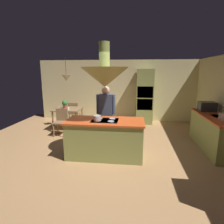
% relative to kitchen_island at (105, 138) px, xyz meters
% --- Properties ---
extents(ground, '(8.16, 8.16, 0.00)m').
position_rel_kitchen_island_xyz_m(ground, '(0.00, 0.20, -0.47)').
color(ground, '#AD7F51').
extents(wall_back, '(6.80, 0.10, 2.55)m').
position_rel_kitchen_island_xyz_m(wall_back, '(0.00, 3.65, 0.81)').
color(wall_back, beige).
rests_on(wall_back, ground).
extents(kitchen_island, '(1.89, 0.89, 0.94)m').
position_rel_kitchen_island_xyz_m(kitchen_island, '(0.00, 0.00, 0.00)').
color(kitchen_island, '#8C934C').
rests_on(kitchen_island, ground).
extents(counter_run_right, '(0.73, 2.11, 0.92)m').
position_rel_kitchen_island_xyz_m(counter_run_right, '(2.84, 0.80, 0.01)').
color(counter_run_right, '#8C934C').
rests_on(counter_run_right, ground).
extents(oven_tower, '(0.66, 0.62, 2.17)m').
position_rel_kitchen_island_xyz_m(oven_tower, '(1.10, 3.24, 0.62)').
color(oven_tower, '#8C934C').
rests_on(oven_tower, ground).
extents(dining_table, '(0.95, 0.90, 0.76)m').
position_rel_kitchen_island_xyz_m(dining_table, '(-1.70, 2.10, 0.19)').
color(dining_table, olive).
rests_on(dining_table, ground).
extents(person_at_island, '(0.53, 0.23, 1.69)m').
position_rel_kitchen_island_xyz_m(person_at_island, '(-0.09, 0.71, 0.51)').
color(person_at_island, tan).
rests_on(person_at_island, ground).
extents(range_hood, '(1.10, 1.10, 1.00)m').
position_rel_kitchen_island_xyz_m(range_hood, '(0.00, 0.00, 1.51)').
color(range_hood, '#8C934C').
extents(pendant_light_over_table, '(0.32, 0.32, 0.82)m').
position_rel_kitchen_island_xyz_m(pendant_light_over_table, '(-1.70, 2.10, 1.40)').
color(pendant_light_over_table, beige).
extents(chair_facing_island, '(0.40, 0.40, 0.87)m').
position_rel_kitchen_island_xyz_m(chair_facing_island, '(-1.70, 1.43, 0.04)').
color(chair_facing_island, olive).
rests_on(chair_facing_island, ground).
extents(chair_by_back_wall, '(0.40, 0.40, 0.87)m').
position_rel_kitchen_island_xyz_m(chair_by_back_wall, '(-1.70, 2.77, 0.04)').
color(chair_by_back_wall, olive).
rests_on(chair_by_back_wall, ground).
extents(potted_plant_on_table, '(0.20, 0.20, 0.30)m').
position_rel_kitchen_island_xyz_m(potted_plant_on_table, '(-1.81, 2.12, 0.46)').
color(potted_plant_on_table, '#99382D').
rests_on(potted_plant_on_table, dining_table).
extents(cup_on_table, '(0.07, 0.07, 0.09)m').
position_rel_kitchen_island_xyz_m(cup_on_table, '(-1.60, 1.87, 0.34)').
color(cup_on_table, white).
rests_on(cup_on_table, dining_table).
extents(canister_sugar, '(0.12, 0.12, 0.15)m').
position_rel_kitchen_island_xyz_m(canister_sugar, '(2.84, 0.46, 0.53)').
color(canister_sugar, silver).
rests_on(canister_sugar, counter_run_right).
extents(microwave_on_counter, '(0.46, 0.36, 0.28)m').
position_rel_kitchen_island_xyz_m(microwave_on_counter, '(2.84, 1.42, 0.60)').
color(microwave_on_counter, '#232326').
rests_on(microwave_on_counter, counter_run_right).
extents(cooking_pot_on_cooktop, '(0.18, 0.18, 0.12)m').
position_rel_kitchen_island_xyz_m(cooking_pot_on_cooktop, '(-0.16, -0.13, 0.54)').
color(cooking_pot_on_cooktop, '#B2B2B7').
rests_on(cooking_pot_on_cooktop, kitchen_island).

